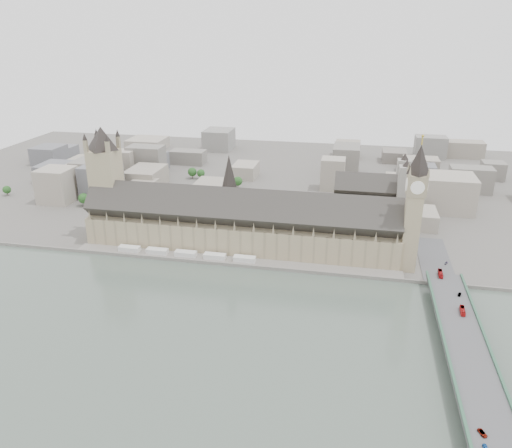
% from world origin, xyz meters
% --- Properties ---
extents(ground, '(900.00, 900.00, 0.00)m').
position_xyz_m(ground, '(0.00, 0.00, 0.00)').
color(ground, '#595651').
rests_on(ground, ground).
extents(river_thames, '(600.00, 600.00, 0.00)m').
position_xyz_m(river_thames, '(0.00, -165.00, 0.00)').
color(river_thames, '#48554A').
rests_on(river_thames, ground).
extents(embankment_wall, '(600.00, 1.50, 3.00)m').
position_xyz_m(embankment_wall, '(0.00, -15.00, 1.50)').
color(embankment_wall, slate).
rests_on(embankment_wall, ground).
extents(river_terrace, '(270.00, 15.00, 2.00)m').
position_xyz_m(river_terrace, '(0.00, -7.50, 1.00)').
color(river_terrace, slate).
rests_on(river_terrace, ground).
extents(terrace_tents, '(118.00, 7.00, 4.00)m').
position_xyz_m(terrace_tents, '(-40.00, -7.00, 4.00)').
color(terrace_tents, silver).
rests_on(terrace_tents, river_terrace).
extents(palace_of_westminster, '(265.00, 40.73, 55.44)m').
position_xyz_m(palace_of_westminster, '(0.00, 19.70, 22.71)').
color(palace_of_westminster, gray).
rests_on(palace_of_westminster, ground).
extents(elizabeth_tower, '(17.00, 17.00, 107.50)m').
position_xyz_m(elizabeth_tower, '(138.00, 8.00, 58.09)').
color(elizabeth_tower, gray).
rests_on(elizabeth_tower, ground).
extents(victoria_tower, '(30.00, 30.00, 100.00)m').
position_xyz_m(victoria_tower, '(-122.00, 26.00, 55.20)').
color(victoria_tower, gray).
rests_on(victoria_tower, ground).
extents(central_tower, '(13.00, 13.00, 48.00)m').
position_xyz_m(central_tower, '(-10.00, 26.00, 57.92)').
color(central_tower, '#827859').
rests_on(central_tower, ground).
extents(westminster_bridge, '(25.00, 325.00, 10.25)m').
position_xyz_m(westminster_bridge, '(162.00, -87.50, 5.12)').
color(westminster_bridge, '#474749').
rests_on(westminster_bridge, ground).
extents(bridge_parapets, '(25.00, 235.00, 1.15)m').
position_xyz_m(bridge_parapets, '(162.00, -132.00, 10.82)').
color(bridge_parapets, '#325C44').
rests_on(bridge_parapets, westminster_bridge).
extents(westminster_abbey, '(68.00, 36.00, 64.00)m').
position_xyz_m(westminster_abbey, '(110.92, 95.00, 25.08)').
color(westminster_abbey, gray).
rests_on(westminster_abbey, ground).
extents(city_skyline_inland, '(720.00, 360.00, 38.00)m').
position_xyz_m(city_skyline_inland, '(0.00, 245.00, 19.00)').
color(city_skyline_inland, gray).
rests_on(city_skyline_inland, ground).
extents(park_trees, '(110.00, 30.00, 15.00)m').
position_xyz_m(park_trees, '(-10.00, 60.00, 7.50)').
color(park_trees, '#184419').
rests_on(park_trees, ground).
extents(red_bus_north, '(3.23, 11.84, 3.27)m').
position_xyz_m(red_bus_north, '(158.95, -18.44, 11.89)').
color(red_bus_north, '#AA1316').
rests_on(red_bus_north, westminster_bridge).
extents(red_bus_south, '(3.37, 11.27, 3.10)m').
position_xyz_m(red_bus_south, '(165.68, -68.63, 11.80)').
color(red_bus_south, red).
rests_on(red_bus_south, westminster_bridge).
extents(car_blue, '(2.42, 4.95, 1.62)m').
position_xyz_m(car_blue, '(156.03, -182.71, 11.06)').
color(car_blue, '#174C96').
rests_on(car_blue, westminster_bridge).
extents(car_silver, '(3.08, 5.08, 1.58)m').
position_xyz_m(car_silver, '(167.72, -45.97, 11.04)').
color(car_silver, gray).
rests_on(car_silver, westminster_bridge).
extents(car_grey, '(4.21, 5.78, 1.46)m').
position_xyz_m(car_grey, '(156.46, -173.69, 10.98)').
color(car_grey, gray).
rests_on(car_grey, westminster_bridge).
extents(car_approach, '(3.55, 4.93, 1.33)m').
position_xyz_m(car_approach, '(165.90, 2.21, 10.91)').
color(car_approach, gray).
rests_on(car_approach, westminster_bridge).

